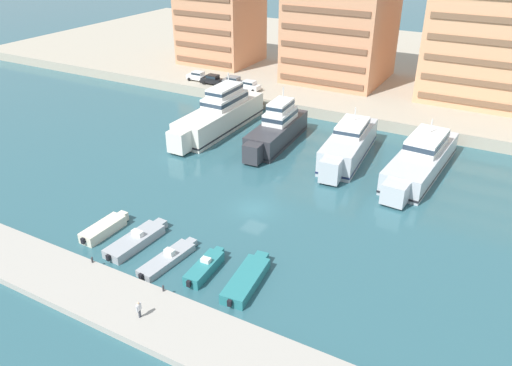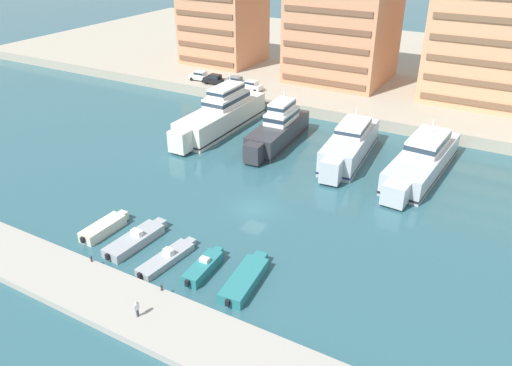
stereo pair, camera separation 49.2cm
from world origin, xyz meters
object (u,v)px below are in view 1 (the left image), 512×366
Objects in this scene: car_white_center_left at (249,85)px; pedestrian_mid_deck at (139,308)px; yacht_charcoal_left at (277,129)px; motorboat_grey_left at (136,240)px; yacht_silver_mid_left at (348,145)px; car_grey_mid_left at (233,81)px; yacht_silver_center_left at (421,159)px; motorboat_teal_center_left at (205,267)px; motorboat_cream_far_left at (104,228)px; car_white_far_left at (198,76)px; motorboat_teal_center at (247,279)px; motorboat_grey_mid_left at (168,259)px; yacht_ivory_far_left at (220,115)px; car_black_left at (212,79)px.

car_white_center_left reaches higher than pedestrian_mid_deck.
motorboat_grey_left is at bearing -91.49° from yacht_charcoal_left.
yacht_silver_mid_left is 4.39× the size of car_grey_mid_left.
yacht_silver_center_left reaches higher than car_white_center_left.
yacht_silver_mid_left is at bearing 1.00° from yacht_charcoal_left.
motorboat_teal_center_left is (-2.96, -30.13, -1.40)m from yacht_silver_mid_left.
yacht_silver_center_left reaches higher than motorboat_cream_far_left.
yacht_silver_center_left is 36.75m from motorboat_grey_left.
yacht_charcoal_left is at bearing -32.20° from car_white_far_left.
motorboat_grey_left is 12.76m from motorboat_teal_center.
motorboat_cream_far_left is 0.78× the size of motorboat_grey_left.
yacht_charcoal_left is 30.98m from motorboat_teal_center_left.
motorboat_grey_left is at bearing -70.39° from car_grey_mid_left.
yacht_charcoal_left is 23.14m from car_grey_mid_left.
car_white_center_left reaches higher than motorboat_grey_mid_left.
motorboat_teal_center_left reaches higher than motorboat_cream_far_left.
yacht_ivory_far_left reaches higher than car_grey_mid_left.
yacht_silver_mid_left is at bearing -29.41° from car_grey_mid_left.
car_white_center_left is (-20.84, 44.85, 2.27)m from motorboat_teal_center_left.
yacht_charcoal_left reaches higher than car_black_left.
car_black_left is (-10.71, 14.20, 0.42)m from yacht_ivory_far_left.
yacht_silver_mid_left is (20.86, -0.49, -0.44)m from yacht_ivory_far_left.
car_black_left is at bearing -179.76° from car_white_center_left.
pedestrian_mid_deck is at bearing -120.90° from motorboat_teal_center.
yacht_silver_center_left is at bearing 54.93° from motorboat_grey_left.
motorboat_cream_far_left is 1.47× the size of car_white_center_left.
motorboat_grey_left reaches higher than motorboat_teal_center.
yacht_silver_center_left is 3.58× the size of motorboat_teal_center_left.
pedestrian_mid_deck is (11.97, -8.37, 1.03)m from motorboat_cream_far_left.
yacht_charcoal_left is at bearing -3.80° from yacht_ivory_far_left.
motorboat_cream_far_left is 1.49× the size of car_white_far_left.
yacht_charcoal_left is 10.73m from yacht_silver_mid_left.
motorboat_grey_mid_left is at bearing -118.14° from yacht_silver_center_left.
motorboat_teal_center_left reaches higher than motorboat_teal_center.
pedestrian_mid_deck is (17.07, -38.64, -0.80)m from yacht_ivory_far_left.
yacht_ivory_far_left is at bearing 178.67° from yacht_silver_mid_left.
yacht_charcoal_left is at bearing -179.00° from yacht_silver_mid_left.
motorboat_teal_center is at bearing -105.53° from yacht_silver_center_left.
motorboat_teal_center_left is (12.80, -0.35, -0.02)m from motorboat_cream_far_left.
car_white_center_left is at bearing -2.56° from car_white_far_left.
motorboat_cream_far_left is 45.28m from car_white_center_left.
yacht_charcoal_left is (10.14, -0.67, -0.22)m from yacht_ivory_far_left.
car_black_left is 0.99× the size of car_white_center_left.
yacht_charcoal_left is at bearing 112.09° from motorboat_teal_center.
car_black_left is at bearing 109.57° from motorboat_cream_far_left.
car_black_left reaches higher than motorboat_grey_mid_left.
car_white_center_left is (-33.40, 14.41, 0.96)m from yacht_silver_center_left.
motorboat_teal_center_left is at bearing -1.58° from motorboat_cream_far_left.
car_grey_mid_left is (-37.25, 15.28, 0.96)m from yacht_silver_center_left.
yacht_silver_center_left is at bearing -23.34° from car_white_center_left.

